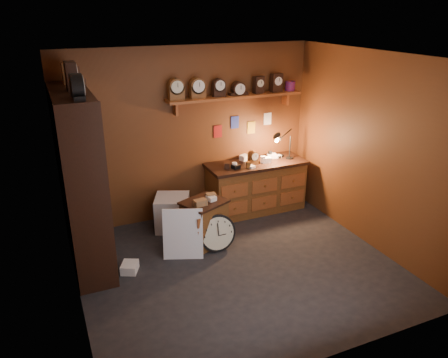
% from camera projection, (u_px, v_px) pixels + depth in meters
% --- Properties ---
extents(floor, '(4.00, 4.00, 0.00)m').
position_uv_depth(floor, '(238.00, 267.00, 5.79)').
color(floor, black).
rests_on(floor, ground).
extents(room_shell, '(4.02, 3.62, 2.71)m').
position_uv_depth(room_shell, '(240.00, 140.00, 5.26)').
color(room_shell, '#5F3316').
rests_on(room_shell, ground).
extents(shelving_unit, '(0.47, 1.60, 2.58)m').
position_uv_depth(shelving_unit, '(78.00, 174.00, 5.50)').
color(shelving_unit, black).
rests_on(shelving_unit, ground).
extents(workbench, '(1.65, 0.66, 1.36)m').
position_uv_depth(workbench, '(256.00, 184.00, 7.25)').
color(workbench, brown).
rests_on(workbench, ground).
extents(low_cabinet, '(0.73, 0.68, 0.75)m').
position_uv_depth(low_cabinet, '(205.00, 220.00, 6.25)').
color(low_cabinet, brown).
rests_on(low_cabinet, ground).
extents(big_round_clock, '(0.54, 0.17, 0.54)m').
position_uv_depth(big_round_clock, '(217.00, 233.00, 6.10)').
color(big_round_clock, black).
rests_on(big_round_clock, ground).
extents(white_panel, '(0.56, 0.34, 0.71)m').
position_uv_depth(white_panel, '(184.00, 256.00, 6.03)').
color(white_panel, silver).
rests_on(white_panel, ground).
extents(mini_fridge, '(0.66, 0.68, 0.52)m').
position_uv_depth(mini_fridge, '(173.00, 213.00, 6.71)').
color(mini_fridge, silver).
rests_on(mini_fridge, ground).
extents(floor_box_a, '(0.32, 0.29, 0.17)m').
position_uv_depth(floor_box_a, '(101.00, 257.00, 5.85)').
color(floor_box_a, brown).
rests_on(floor_box_a, ground).
extents(floor_box_b, '(0.28, 0.30, 0.12)m').
position_uv_depth(floor_box_b, '(130.00, 267.00, 5.67)').
color(floor_box_b, white).
rests_on(floor_box_b, ground).
extents(floor_box_c, '(0.33, 0.31, 0.19)m').
position_uv_depth(floor_box_c, '(189.00, 226.00, 6.65)').
color(floor_box_c, brown).
rests_on(floor_box_c, ground).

